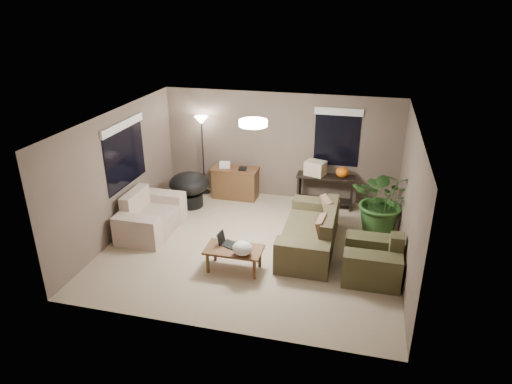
% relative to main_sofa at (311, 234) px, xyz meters
% --- Properties ---
extents(room_shell, '(5.50, 5.50, 5.50)m').
position_rel_main_sofa_xyz_m(room_shell, '(-1.09, -0.19, 0.96)').
color(room_shell, tan).
rests_on(room_shell, ground).
extents(main_sofa, '(0.95, 2.20, 0.85)m').
position_rel_main_sofa_xyz_m(main_sofa, '(0.00, 0.00, 0.00)').
color(main_sofa, '#4B452D').
rests_on(main_sofa, ground).
extents(throw_pillows, '(0.39, 1.39, 0.47)m').
position_rel_main_sofa_xyz_m(throw_pillows, '(0.26, -0.00, 0.36)').
color(throw_pillows, '#8C7251').
rests_on(throw_pillows, main_sofa).
extents(loveseat, '(0.90, 1.60, 0.85)m').
position_rel_main_sofa_xyz_m(loveseat, '(-3.30, -0.10, 0.00)').
color(loveseat, beige).
rests_on(loveseat, ground).
extents(armchair, '(0.95, 1.00, 0.85)m').
position_rel_main_sofa_xyz_m(armchair, '(1.15, -0.72, 0.00)').
color(armchair, '#444229').
rests_on(armchair, ground).
extents(coffee_table, '(1.00, 0.55, 0.42)m').
position_rel_main_sofa_xyz_m(coffee_table, '(-1.22, -1.09, 0.06)').
color(coffee_table, brown).
rests_on(coffee_table, ground).
extents(laptop, '(0.40, 0.35, 0.24)m').
position_rel_main_sofa_xyz_m(laptop, '(-1.39, -0.99, 0.19)').
color(laptop, black).
rests_on(laptop, coffee_table).
extents(plastic_bag, '(0.44, 0.42, 0.24)m').
position_rel_main_sofa_xyz_m(plastic_bag, '(-1.02, -1.24, 0.25)').
color(plastic_bag, white).
rests_on(plastic_bag, coffee_table).
extents(desk, '(1.10, 0.50, 0.75)m').
position_rel_main_sofa_xyz_m(desk, '(-2.08, 1.94, 0.08)').
color(desk, brown).
rests_on(desk, ground).
extents(desk_papers, '(0.70, 0.30, 0.12)m').
position_rel_main_sofa_xyz_m(desk_papers, '(-2.24, 1.93, 0.51)').
color(desk_papers, silver).
rests_on(desk_papers, desk).
extents(console_table, '(1.30, 0.40, 0.75)m').
position_rel_main_sofa_xyz_m(console_table, '(0.05, 1.96, 0.14)').
color(console_table, black).
rests_on(console_table, ground).
extents(pumpkin, '(0.35, 0.35, 0.23)m').
position_rel_main_sofa_xyz_m(pumpkin, '(0.40, 1.96, 0.57)').
color(pumpkin, orange).
rests_on(pumpkin, console_table).
extents(cardboard_box, '(0.51, 0.44, 0.32)m').
position_rel_main_sofa_xyz_m(cardboard_box, '(-0.20, 1.96, 0.62)').
color(cardboard_box, beige).
rests_on(cardboard_box, console_table).
extents(papasan_chair, '(1.16, 1.16, 0.80)m').
position_rel_main_sofa_xyz_m(papasan_chair, '(-2.97, 1.24, 0.17)').
color(papasan_chair, black).
rests_on(papasan_chair, ground).
extents(floor_lamp, '(0.32, 0.32, 1.91)m').
position_rel_main_sofa_xyz_m(floor_lamp, '(-2.91, 2.05, 1.30)').
color(floor_lamp, black).
rests_on(floor_lamp, ground).
extents(ceiling_fixture, '(0.50, 0.50, 0.10)m').
position_rel_main_sofa_xyz_m(ceiling_fixture, '(-1.09, -0.19, 2.15)').
color(ceiling_fixture, white).
rests_on(ceiling_fixture, room_shell).
extents(houseplant, '(1.29, 1.43, 1.12)m').
position_rel_main_sofa_xyz_m(houseplant, '(1.31, 0.97, 0.26)').
color(houseplant, '#2D5923').
rests_on(houseplant, ground).
extents(cat_scratching_post, '(0.32, 0.32, 0.50)m').
position_rel_main_sofa_xyz_m(cat_scratching_post, '(1.34, -0.21, -0.08)').
color(cat_scratching_post, tan).
rests_on(cat_scratching_post, ground).
extents(window_left, '(0.05, 1.56, 1.33)m').
position_rel_main_sofa_xyz_m(window_left, '(-3.82, 0.11, 1.49)').
color(window_left, black).
rests_on(window_left, room_shell).
extents(window_back, '(1.06, 0.05, 1.33)m').
position_rel_main_sofa_xyz_m(window_back, '(0.21, 2.29, 1.49)').
color(window_back, black).
rests_on(window_back, room_shell).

